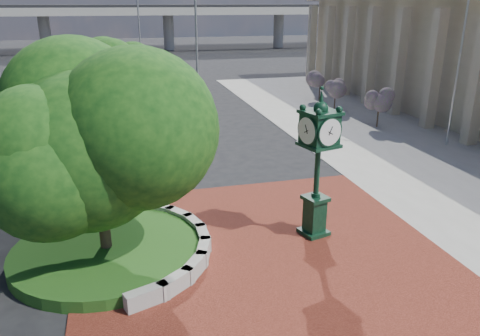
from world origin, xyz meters
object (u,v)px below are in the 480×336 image
at_px(post_clock, 318,158).
at_px(parked_car, 167,75).
at_px(street_lamp_far, 141,22).
at_px(flagpole_a, 459,60).
at_px(street_lamp_near, 199,30).

xyz_separation_m(post_clock, parked_car, (-1.40, 35.17, -2.08)).
height_order(parked_car, street_lamp_far, street_lamp_far).
bearing_deg(parked_car, flagpole_a, -47.29).
xyz_separation_m(flagpole_a, street_lamp_far, (-15.29, 33.60, 0.83)).
bearing_deg(post_clock, street_lamp_near, 89.78).
xyz_separation_m(parked_car, street_lamp_far, (-1.95, 6.82, 4.92)).
relative_size(post_clock, flagpole_a, 0.55).
bearing_deg(post_clock, street_lamp_far, 94.56).
bearing_deg(street_lamp_near, flagpole_a, -52.05).
xyz_separation_m(flagpole_a, street_lamp_near, (-11.86, 15.20, 0.92)).
distance_m(flagpole_a, street_lamp_far, 36.92).
height_order(flagpole_a, street_lamp_far, street_lamp_far).
relative_size(parked_car, street_lamp_near, 0.49).
distance_m(post_clock, street_lamp_near, 23.78).
bearing_deg(street_lamp_near, parked_car, 97.34).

